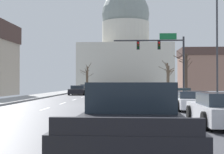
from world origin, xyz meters
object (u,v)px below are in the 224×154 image
(sedan_near_01, at_px, (177,96))
(sedan_oncoming_00, at_px, (78,90))
(signal_gantry, at_px, (164,51))
(sedan_oncoming_01, at_px, (87,89))
(sedan_oncoming_02, at_px, (94,88))
(sedan_near_00, at_px, (166,93))
(sedan_near_03, at_px, (222,110))
(pickup_truck_near_04, at_px, (131,124))
(sedan_near_02, at_px, (189,101))
(street_lamp_right, at_px, (214,34))

(sedan_near_01, height_order, sedan_oncoming_00, sedan_oncoming_00)
(signal_gantry, relative_size, sedan_oncoming_01, 1.74)
(sedan_oncoming_00, xyz_separation_m, sedan_oncoming_02, (0.03, 18.16, 0.00))
(sedan_oncoming_02, bearing_deg, sedan_oncoming_01, -90.17)
(sedan_near_00, xyz_separation_m, sedan_near_03, (-0.11, -20.42, 0.03))
(pickup_truck_near_04, relative_size, sedan_oncoming_00, 1.38)
(sedan_near_02, xyz_separation_m, sedan_oncoming_00, (-10.17, 22.29, 0.04))
(street_lamp_right, bearing_deg, signal_gantry, 102.09)
(sedan_near_00, distance_m, pickup_truck_near_04, 26.22)
(sedan_near_02, distance_m, sedan_oncoming_02, 41.70)
(pickup_truck_near_04, bearing_deg, sedan_near_00, 82.32)
(sedan_near_03, height_order, sedan_oncoming_00, sedan_near_03)
(street_lamp_right, distance_m, sedan_oncoming_00, 21.64)
(sedan_oncoming_02, bearing_deg, street_lamp_right, -69.55)
(sedan_near_02, relative_size, sedan_near_03, 0.96)
(sedan_near_01, xyz_separation_m, sedan_near_03, (-0.17, -12.99, 0.03))
(sedan_near_00, relative_size, sedan_oncoming_00, 1.11)
(sedan_oncoming_00, height_order, sedan_oncoming_02, sedan_oncoming_00)
(sedan_near_01, distance_m, sedan_oncoming_01, 26.37)
(sedan_near_01, height_order, sedan_near_03, sedan_near_03)
(sedan_near_00, height_order, sedan_oncoming_00, sedan_oncoming_00)
(street_lamp_right, height_order, sedan_near_03, street_lamp_right)
(signal_gantry, distance_m, sedan_oncoming_02, 25.55)
(sedan_oncoming_01, bearing_deg, sedan_oncoming_02, 89.83)
(sedan_near_01, bearing_deg, signal_gantry, 89.32)
(sedan_near_00, relative_size, sedan_near_01, 1.09)
(street_lamp_right, height_order, sedan_oncoming_01, street_lamp_right)
(street_lamp_right, relative_size, sedan_near_00, 1.88)
(sedan_near_03, xyz_separation_m, sedan_oncoming_01, (-10.15, 37.26, 0.02))
(sedan_oncoming_01, bearing_deg, signal_gantry, -50.80)
(sedan_near_01, relative_size, sedan_oncoming_02, 0.96)
(signal_gantry, relative_size, sedan_near_02, 1.78)
(sedan_near_00, relative_size, sedan_near_02, 1.06)
(street_lamp_right, bearing_deg, sedan_near_02, -116.66)
(pickup_truck_near_04, bearing_deg, sedan_oncoming_01, 98.96)
(signal_gantry, relative_size, sedan_oncoming_00, 1.87)
(street_lamp_right, xyz_separation_m, sedan_near_03, (-2.86, -12.53, -4.68))
(street_lamp_right, distance_m, sedan_near_02, 7.90)
(signal_gantry, height_order, sedan_oncoming_02, signal_gantry)
(street_lamp_right, height_order, sedan_oncoming_02, street_lamp_right)
(sedan_near_00, distance_m, sedan_oncoming_01, 19.72)
(sedan_near_01, xyz_separation_m, sedan_oncoming_00, (-10.32, 16.18, 0.00))
(street_lamp_right, xyz_separation_m, sedan_oncoming_02, (-12.98, 34.80, -4.70))
(sedan_near_02, distance_m, sedan_near_03, 6.88)
(sedan_near_01, height_order, pickup_truck_near_04, pickup_truck_near_04)
(sedan_near_02, distance_m, sedan_oncoming_01, 32.04)
(sedan_oncoming_01, bearing_deg, sedan_near_01, -66.97)
(signal_gantry, bearing_deg, street_lamp_right, -77.91)
(sedan_oncoming_00, bearing_deg, sedan_oncoming_02, 89.90)
(signal_gantry, relative_size, sedan_oncoming_02, 1.75)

